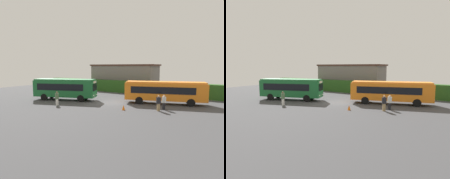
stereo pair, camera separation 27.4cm
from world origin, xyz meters
The scene contains 9 objects.
ground_plane centered at (0.00, 0.00, 0.00)m, with size 64.00×64.00×0.00m, color #424244.
bus_green centered at (-6.93, -1.75, 1.81)m, with size 9.47×5.17×3.13m.
bus_orange centered at (6.54, 2.95, 1.73)m, with size 10.56×5.20×2.98m.
person_left centered at (-4.97, -5.17, 0.95)m, with size 0.33×0.45×1.78m.
person_center centered at (7.17, -1.46, 0.94)m, with size 0.51×0.49×1.78m.
person_right centered at (7.50, -0.48, 0.90)m, with size 0.45×0.27×1.72m.
hedge_row centered at (0.00, 10.00, 1.14)m, with size 44.00×1.50×2.28m, color #28541C.
depot_building centered at (-5.35, 14.11, 2.71)m, with size 14.13×5.78×5.40m.
traffic_cone centered at (3.64, -3.14, 0.30)m, with size 0.36×0.36×0.60m, color orange.
Camera 1 is at (13.70, -22.10, 4.96)m, focal length 30.59 mm.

